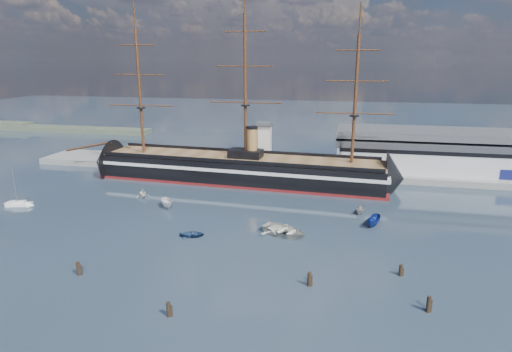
# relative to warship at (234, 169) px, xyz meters

# --- Properties ---
(ground) EXTENTS (600.00, 600.00, 0.00)m
(ground) POSITION_rel_warship_xyz_m (4.18, -20.00, -4.04)
(ground) COLOR #212E3C
(ground) RESTS_ON ground
(quay) EXTENTS (180.00, 18.00, 2.00)m
(quay) POSITION_rel_warship_xyz_m (14.18, 16.00, -4.04)
(quay) COLOR slate
(quay) RESTS_ON ground
(warehouse) EXTENTS (63.00, 21.00, 11.60)m
(warehouse) POSITION_rel_warship_xyz_m (62.18, 20.00, 3.95)
(warehouse) COLOR #B7BABC
(warehouse) RESTS_ON ground
(quay_tower) EXTENTS (5.00, 5.00, 15.00)m
(quay_tower) POSITION_rel_warship_xyz_m (7.18, 13.00, 5.72)
(quay_tower) COLOR silver
(quay_tower) RESTS_ON ground
(shoreline) EXTENTS (120.00, 10.00, 4.00)m
(shoreline) POSITION_rel_warship_xyz_m (-135.05, 75.00, -2.59)
(shoreline) COLOR #3F4C38
(shoreline) RESTS_ON ground
(warship) EXTENTS (113.32, 21.31, 53.94)m
(warship) POSITION_rel_warship_xyz_m (0.00, 0.00, 0.00)
(warship) COLOR black
(warship) RESTS_ON ground
(sailboat) EXTENTS (6.65, 3.58, 10.21)m
(sailboat) POSITION_rel_warship_xyz_m (-48.89, -34.94, -3.39)
(sailboat) COLOR white
(sailboat) RESTS_ON ground
(motorboat_a) EXTENTS (7.38, 6.46, 2.89)m
(motorboat_a) POSITION_rel_warship_xyz_m (-10.41, -28.17, -4.04)
(motorboat_a) COLOR silver
(motorboat_a) RESTS_ON ground
(motorboat_b) EXTENTS (1.89, 3.51, 1.55)m
(motorboat_b) POSITION_rel_warship_xyz_m (2.44, -44.37, -4.04)
(motorboat_b) COLOR navy
(motorboat_b) RESTS_ON ground
(motorboat_c) EXTENTS (5.56, 3.26, 2.10)m
(motorboat_c) POSITION_rel_warship_xyz_m (38.30, -22.37, -4.04)
(motorboat_c) COLOR gray
(motorboat_c) RESTS_ON ground
(motorboat_d) EXTENTS (7.16, 6.79, 2.53)m
(motorboat_d) POSITION_rel_warship_xyz_m (-20.63, -21.33, -4.04)
(motorboat_d) COLOR silver
(motorboat_d) RESTS_ON ground
(motorboat_e) EXTENTS (2.06, 3.17, 1.37)m
(motorboat_e) POSITION_rel_warship_xyz_m (24.26, -38.58, -4.04)
(motorboat_e) COLOR silver
(motorboat_e) RESTS_ON ground
(motorboat_f) EXTENTS (7.67, 4.84, 2.88)m
(motorboat_f) POSITION_rel_warship_xyz_m (41.10, -29.92, -4.04)
(motorboat_f) COLOR navy
(motorboat_f) RESTS_ON ground
(motorboat_g) EXTENTS (5.16, 7.02, 3.05)m
(motorboat_g) POSITION_rel_warship_xyz_m (21.66, -39.39, -4.04)
(motorboat_g) COLOR silver
(motorboat_g) RESTS_ON ground
(piling_near_left) EXTENTS (0.64, 0.64, 3.21)m
(piling_near_left) POSITION_rel_warship_xyz_m (-11.28, -64.77, -4.04)
(piling_near_left) COLOR black
(piling_near_left) RESTS_ON ground
(piling_near_mid) EXTENTS (0.64, 0.64, 3.07)m
(piling_near_mid) POSITION_rel_warship_xyz_m (9.47, -73.33, -4.04)
(piling_near_mid) COLOR black
(piling_near_mid) RESTS_ON ground
(piling_near_right) EXTENTS (0.64, 0.64, 3.25)m
(piling_near_right) POSITION_rel_warship_xyz_m (29.08, -60.05, -4.04)
(piling_near_right) COLOR black
(piling_near_right) RESTS_ON ground
(piling_far_right) EXTENTS (0.64, 0.64, 2.83)m
(piling_far_right) POSITION_rel_warship_xyz_m (44.57, -53.07, -4.04)
(piling_far_right) COLOR black
(piling_far_right) RESTS_ON ground
(piling_extra) EXTENTS (0.64, 0.64, 3.32)m
(piling_extra) POSITION_rel_warship_xyz_m (47.41, -63.99, -4.04)
(piling_extra) COLOR black
(piling_extra) RESTS_ON ground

